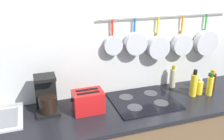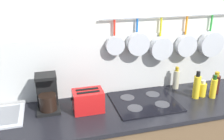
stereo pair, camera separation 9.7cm
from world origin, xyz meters
name	(u,v)px [view 2 (the right image)]	position (x,y,z in m)	size (l,w,h in m)	color
wall_back	(148,48)	(0.00, 0.34, 1.27)	(7.20, 0.15, 2.60)	silver
countertop	(161,105)	(0.00, 0.00, 0.87)	(3.25, 0.61, 0.03)	black
coffee_maker	(47,95)	(-0.92, 0.15, 1.01)	(0.18, 0.19, 0.30)	black
toaster	(88,101)	(-0.62, 0.04, 0.97)	(0.25, 0.16, 0.18)	red
cooktop	(144,102)	(-0.14, 0.05, 0.89)	(0.53, 0.48, 0.01)	black
bottle_hot_sauce	(176,79)	(0.25, 0.23, 0.98)	(0.06, 0.06, 0.21)	#BFB799
bottle_vinegar	(197,86)	(0.33, 0.01, 0.99)	(0.06, 0.06, 0.25)	yellow
bottle_cooking_wine	(202,89)	(0.40, 0.02, 0.95)	(0.07, 0.07, 0.15)	yellow
bottle_sesame_oil	(213,88)	(0.47, -0.02, 0.98)	(0.05, 0.05, 0.21)	yellow
bottle_dish_soap	(216,84)	(0.55, 0.05, 0.97)	(0.07, 0.07, 0.20)	#33140F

